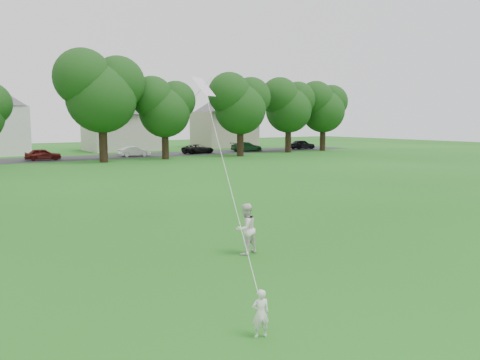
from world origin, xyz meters
TOP-DOWN VIEW (x-y plane):
  - ground at (0.00, 0.00)m, footprint 160.00×160.00m
  - toddler at (-0.50, -2.29)m, footprint 0.38×0.30m
  - older_boy at (2.31, 2.34)m, footprint 0.85×0.72m
  - kite at (1.52, 2.38)m, footprint 2.61×5.20m
  - tree_row at (2.80, 36.37)m, footprint 80.72×8.31m
  - parked_cars at (3.71, 41.00)m, footprint 72.56×2.15m

SIDE VIEW (x-z plane):
  - ground at x=0.00m, z-range 0.00..0.00m
  - toddler at x=-0.50m, z-range 0.00..0.91m
  - parked_cars at x=3.71m, z-range -0.03..1.26m
  - older_boy at x=2.31m, z-range 0.00..1.53m
  - kite at x=1.52m, z-range -2.63..8.55m
  - tree_row at x=2.80m, z-range 0.93..11.77m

